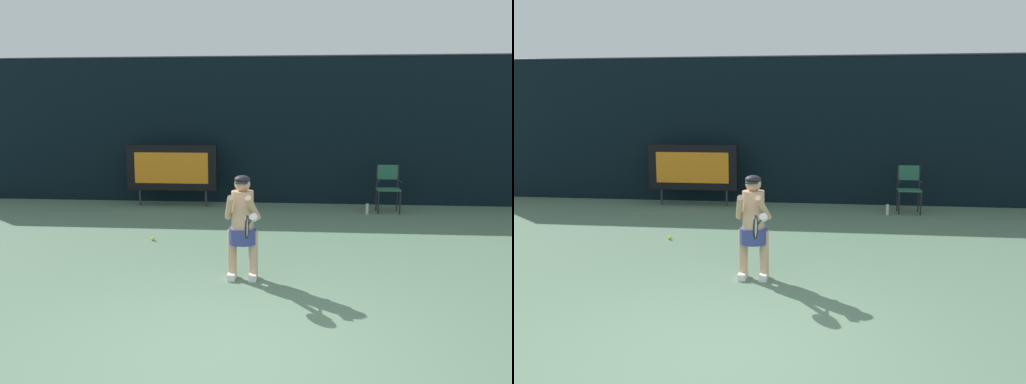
% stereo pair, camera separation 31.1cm
% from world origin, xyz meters
% --- Properties ---
extents(ground, '(18.00, 22.00, 0.03)m').
position_xyz_m(ground, '(0.00, -0.19, -0.01)').
color(ground, '#56745A').
extents(backdrop_screen, '(18.00, 0.12, 3.66)m').
position_xyz_m(backdrop_screen, '(0.00, 8.50, 1.81)').
color(backdrop_screen, black).
rests_on(backdrop_screen, ground).
extents(scoreboard, '(2.20, 0.21, 1.50)m').
position_xyz_m(scoreboard, '(-2.55, 7.80, 0.95)').
color(scoreboard, black).
rests_on(scoreboard, ground).
extents(umpire_chair, '(0.52, 0.44, 1.08)m').
position_xyz_m(umpire_chair, '(2.58, 7.53, 0.62)').
color(umpire_chair, black).
rests_on(umpire_chair, ground).
extents(water_bottle, '(0.07, 0.07, 0.27)m').
position_xyz_m(water_bottle, '(2.09, 7.22, 0.12)').
color(water_bottle, silver).
rests_on(water_bottle, ground).
extents(tennis_player, '(0.52, 0.59, 1.47)m').
position_xyz_m(tennis_player, '(-0.20, 2.39, 0.80)').
color(tennis_player, white).
rests_on(tennis_player, ground).
extents(tennis_racket, '(0.03, 0.60, 0.31)m').
position_xyz_m(tennis_racket, '(-0.06, 1.76, 0.89)').
color(tennis_racket, black).
extents(tennis_ball_loose, '(0.07, 0.07, 0.07)m').
position_xyz_m(tennis_ball_loose, '(-2.08, 4.39, 0.03)').
color(tennis_ball_loose, '#CCDB3D').
rests_on(tennis_ball_loose, ground).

